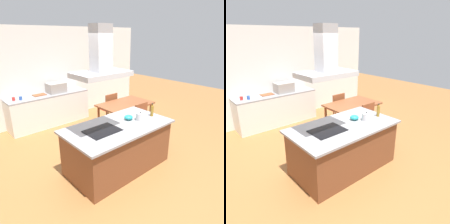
% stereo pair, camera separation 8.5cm
% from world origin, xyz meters
% --- Properties ---
extents(ground, '(16.00, 16.00, 0.00)m').
position_xyz_m(ground, '(0.00, 1.50, 0.00)').
color(ground, '#936033').
extents(wall_back, '(7.20, 0.10, 2.70)m').
position_xyz_m(wall_back, '(0.00, 3.25, 1.35)').
color(wall_back, white).
rests_on(wall_back, ground).
extents(kitchen_island, '(2.02, 1.11, 0.90)m').
position_xyz_m(kitchen_island, '(0.00, 0.00, 0.45)').
color(kitchen_island, brown).
rests_on(kitchen_island, ground).
extents(cooktop, '(0.60, 0.44, 0.01)m').
position_xyz_m(cooktop, '(-0.38, 0.00, 0.91)').
color(cooktop, black).
rests_on(cooktop, kitchen_island).
extents(tea_kettle, '(0.23, 0.18, 0.18)m').
position_xyz_m(tea_kettle, '(0.50, -0.11, 0.98)').
color(tea_kettle, silver).
rests_on(tea_kettle, kitchen_island).
extents(olive_oil_bottle, '(0.06, 0.06, 0.27)m').
position_xyz_m(olive_oil_bottle, '(0.84, -0.11, 1.01)').
color(olive_oil_bottle, olive).
rests_on(olive_oil_bottle, kitchen_island).
extents(mixing_bowl, '(0.17, 0.17, 0.09)m').
position_xyz_m(mixing_bowl, '(0.34, 0.07, 0.95)').
color(mixing_bowl, teal).
rests_on(mixing_bowl, kitchen_island).
extents(back_counter, '(2.28, 0.62, 0.90)m').
position_xyz_m(back_counter, '(-0.01, 2.88, 0.45)').
color(back_counter, silver).
rests_on(back_counter, ground).
extents(countertop_microwave, '(0.50, 0.38, 0.28)m').
position_xyz_m(countertop_microwave, '(0.26, 2.88, 1.04)').
color(countertop_microwave, '#9E9993').
rests_on(countertop_microwave, back_counter).
extents(coffee_mug_red, '(0.08, 0.08, 0.09)m').
position_xyz_m(coffee_mug_red, '(-0.94, 2.88, 0.95)').
color(coffee_mug_red, red).
rests_on(coffee_mug_red, back_counter).
extents(coffee_mug_blue, '(0.08, 0.08, 0.09)m').
position_xyz_m(coffee_mug_blue, '(-0.78, 2.82, 0.95)').
color(coffee_mug_blue, '#2D56B2').
rests_on(coffee_mug_blue, back_counter).
extents(cutting_board, '(0.34, 0.24, 0.02)m').
position_xyz_m(cutting_board, '(-0.24, 2.93, 0.91)').
color(cutting_board, brown).
rests_on(cutting_board, back_counter).
extents(dining_table, '(1.40, 0.90, 0.75)m').
position_xyz_m(dining_table, '(1.35, 1.16, 0.67)').
color(dining_table, brown).
rests_on(dining_table, ground).
extents(chair_facing_island, '(0.42, 0.42, 0.89)m').
position_xyz_m(chair_facing_island, '(1.35, 0.50, 0.51)').
color(chair_facing_island, red).
rests_on(chair_facing_island, ground).
extents(chair_facing_back_wall, '(0.42, 0.42, 0.89)m').
position_xyz_m(chair_facing_back_wall, '(1.35, 1.83, 0.51)').
color(chair_facing_back_wall, red).
rests_on(chair_facing_back_wall, ground).
extents(range_hood, '(0.90, 0.55, 0.78)m').
position_xyz_m(range_hood, '(-0.38, 0.00, 2.10)').
color(range_hood, '#ADADB2').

